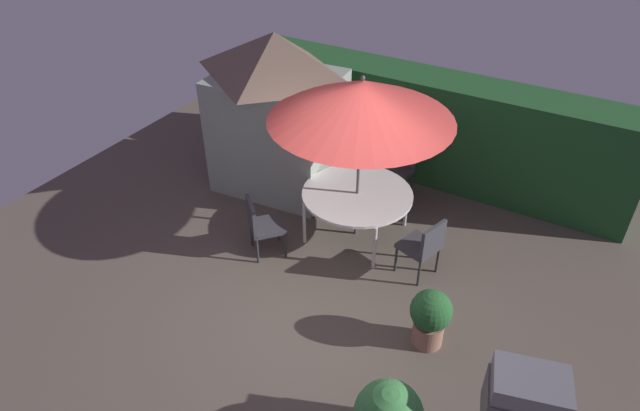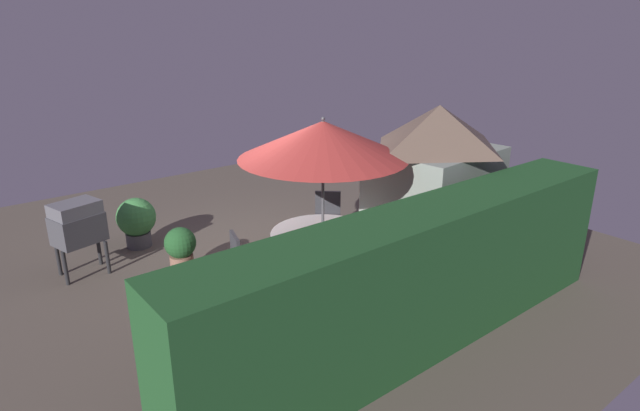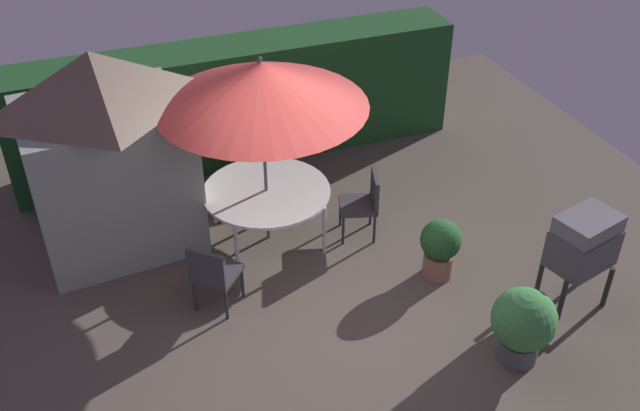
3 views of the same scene
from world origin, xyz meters
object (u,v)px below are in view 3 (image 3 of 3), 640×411
at_px(garden_shed, 107,151).
at_px(chair_far_side, 213,273).
at_px(patio_umbrella, 261,84).
at_px(patio_table, 266,193).
at_px(bbq_grill, 584,243).
at_px(potted_plant_by_shed, 440,246).
at_px(chair_near_shed, 246,153).
at_px(potted_plant_by_grill, 523,323).
at_px(chair_toward_hedge, 365,201).

xyz_separation_m(garden_shed, chair_far_side, (0.80, -1.71, -0.80)).
bearing_deg(patio_umbrella, patio_table, -63.43).
relative_size(garden_shed, bbq_grill, 2.15).
bearing_deg(bbq_grill, potted_plant_by_shed, 141.73).
height_order(patio_umbrella, bbq_grill, patio_umbrella).
distance_m(chair_near_shed, potted_plant_by_grill, 4.58).
xyz_separation_m(garden_shed, potted_plant_by_shed, (3.45, -2.10, -0.89)).
xyz_separation_m(garden_shed, patio_umbrella, (1.77, -0.65, 0.86)).
xyz_separation_m(bbq_grill, chair_far_side, (-3.86, 1.35, -0.33)).
height_order(patio_umbrella, chair_near_shed, patio_umbrella).
distance_m(chair_near_shed, chair_toward_hedge, 1.99).
bearing_deg(bbq_grill, chair_far_side, 160.74).
distance_m(garden_shed, chair_far_side, 2.05).
height_order(garden_shed, patio_umbrella, garden_shed).
xyz_separation_m(patio_table, chair_toward_hedge, (1.18, -0.37, -0.17)).
bearing_deg(bbq_grill, patio_table, 140.33).
distance_m(patio_umbrella, chair_far_side, 2.19).
height_order(patio_table, chair_far_side, chair_far_side).
relative_size(bbq_grill, potted_plant_by_shed, 1.54).
bearing_deg(patio_umbrella, chair_far_side, -132.35).
distance_m(patio_umbrella, bbq_grill, 4.00).
distance_m(patio_table, bbq_grill, 3.77).
bearing_deg(bbq_grill, potted_plant_by_grill, -153.47).
distance_m(bbq_grill, potted_plant_by_shed, 1.60).
bearing_deg(chair_near_shed, bbq_grill, -52.95).
bearing_deg(garden_shed, patio_table, -20.25).
height_order(chair_far_side, chair_toward_hedge, same).
bearing_deg(patio_table, potted_plant_by_shed, -40.64).
relative_size(garden_shed, potted_plant_by_shed, 3.32).
distance_m(chair_far_side, potted_plant_by_shed, 2.68).
relative_size(patio_table, chair_near_shed, 1.78).
height_order(patio_table, patio_umbrella, patio_umbrella).
bearing_deg(chair_far_side, potted_plant_by_grill, -34.19).
xyz_separation_m(chair_far_side, chair_toward_hedge, (2.15, 0.69, 0.00)).
xyz_separation_m(garden_shed, patio_table, (1.77, -0.65, -0.62)).
height_order(garden_shed, bbq_grill, garden_shed).
height_order(patio_table, chair_near_shed, chair_near_shed).
height_order(garden_shed, potted_plant_by_shed, garden_shed).
height_order(garden_shed, patio_table, garden_shed).
distance_m(chair_near_shed, potted_plant_by_shed, 3.18).
bearing_deg(chair_toward_hedge, potted_plant_by_grill, -76.14).
relative_size(garden_shed, chair_toward_hedge, 2.87).
xyz_separation_m(patio_umbrella, chair_near_shed, (0.10, 1.30, -1.66)).
relative_size(chair_far_side, potted_plant_by_shed, 1.16).
relative_size(patio_table, bbq_grill, 1.33).
height_order(garden_shed, chair_near_shed, garden_shed).
relative_size(bbq_grill, potted_plant_by_grill, 1.35).
xyz_separation_m(garden_shed, chair_near_shed, (1.87, 0.65, -0.80)).
distance_m(garden_shed, chair_toward_hedge, 3.22).
relative_size(bbq_grill, chair_toward_hedge, 1.33).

